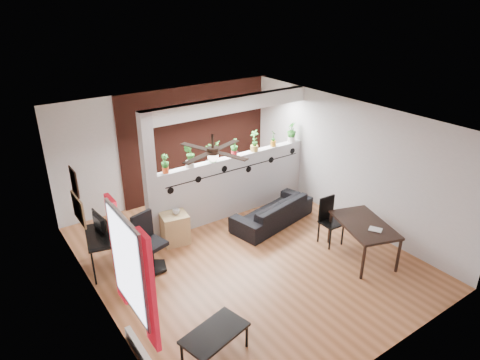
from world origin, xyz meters
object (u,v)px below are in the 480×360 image
(potted_plant_2, at_px, (212,151))
(potted_plant_3, at_px, (234,147))
(potted_plant_6, at_px, (292,132))
(cube_shelf, at_px, (175,228))
(folding_chair, at_px, (329,216))
(potted_plant_4, at_px, (254,140))
(sofa, at_px, (272,212))
(potted_plant_0, at_px, (165,163))
(cup, at_px, (176,212))
(computer_desk, at_px, (101,238))
(ceiling_fan, at_px, (213,153))
(potted_plant_1, at_px, (189,155))
(potted_plant_5, at_px, (273,138))
(coffee_table, at_px, (215,335))
(office_chair, at_px, (149,246))
(dining_table, at_px, (364,227))

(potted_plant_2, bearing_deg, potted_plant_3, 0.00)
(potted_plant_6, distance_m, cube_shelf, 3.48)
(folding_chair, bearing_deg, potted_plant_6, 69.57)
(potted_plant_4, distance_m, sofa, 1.57)
(potted_plant_6, relative_size, folding_chair, 0.49)
(potted_plant_0, height_order, potted_plant_2, potted_plant_2)
(cup, height_order, computer_desk, cup)
(ceiling_fan, bearing_deg, folding_chair, -5.17)
(potted_plant_0, bearing_deg, cup, -89.86)
(ceiling_fan, distance_m, cup, 2.21)
(ceiling_fan, height_order, sofa, ceiling_fan)
(potted_plant_0, relative_size, potted_plant_1, 0.80)
(potted_plant_0, distance_m, potted_plant_5, 2.63)
(potted_plant_3, height_order, coffee_table, potted_plant_3)
(potted_plant_1, height_order, office_chair, potted_plant_1)
(potted_plant_2, bearing_deg, folding_chair, -56.16)
(potted_plant_5, distance_m, folding_chair, 2.26)
(potted_plant_4, height_order, potted_plant_6, potted_plant_4)
(potted_plant_6, height_order, computer_desk, potted_plant_6)
(potted_plant_3, bearing_deg, dining_table, -70.53)
(cube_shelf, distance_m, dining_table, 3.56)
(sofa, xyz_separation_m, dining_table, (0.57, -1.92, 0.36))
(potted_plant_5, height_order, potted_plant_6, potted_plant_6)
(potted_plant_0, bearing_deg, folding_chair, -39.99)
(cup, height_order, coffee_table, cup)
(coffee_table, bearing_deg, cup, 72.26)
(ceiling_fan, relative_size, potted_plant_4, 2.57)
(potted_plant_5, distance_m, sofa, 1.66)
(potted_plant_5, distance_m, coffee_table, 4.94)
(potted_plant_1, xyz_separation_m, sofa, (1.46, -0.83, -1.33))
(ceiling_fan, bearing_deg, computer_desk, 135.74)
(folding_chair, xyz_separation_m, coffee_table, (-3.33, -1.20, -0.19))
(potted_plant_2, bearing_deg, dining_table, -61.41)
(potted_plant_4, distance_m, cup, 2.33)
(potted_plant_1, relative_size, folding_chair, 0.49)
(potted_plant_3, bearing_deg, folding_chair, -67.72)
(ceiling_fan, distance_m, folding_chair, 3.00)
(potted_plant_0, height_order, computer_desk, potted_plant_0)
(potted_plant_4, bearing_deg, potted_plant_0, 180.00)
(potted_plant_5, height_order, dining_table, potted_plant_5)
(potted_plant_3, bearing_deg, potted_plant_2, 180.00)
(sofa, bearing_deg, cup, -25.30)
(potted_plant_2, bearing_deg, potted_plant_4, 0.00)
(potted_plant_2, bearing_deg, cube_shelf, -162.86)
(potted_plant_3, height_order, potted_plant_6, potted_plant_6)
(potted_plant_6, xyz_separation_m, cup, (-3.16, -0.34, -0.93))
(sofa, distance_m, cup, 2.08)
(folding_chair, bearing_deg, computer_desk, 157.17)
(cup, xyz_separation_m, computer_desk, (-1.47, -0.05, -0.05))
(dining_table, bearing_deg, office_chair, 150.67)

